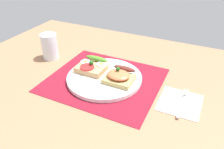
% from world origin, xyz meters
% --- Properties ---
extents(ground_plane, '(1.20, 0.90, 0.03)m').
position_xyz_m(ground_plane, '(0.00, 0.00, -0.02)').
color(ground_plane, '#9B6C4C').
extents(placemat, '(0.39, 0.34, 0.00)m').
position_xyz_m(placemat, '(0.00, 0.00, 0.00)').
color(placemat, maroon).
rests_on(placemat, ground_plane).
extents(plate, '(0.27, 0.27, 0.01)m').
position_xyz_m(plate, '(0.00, 0.00, 0.01)').
color(plate, white).
rests_on(plate, placemat).
extents(sandwich_egg_tomato, '(0.10, 0.10, 0.04)m').
position_xyz_m(sandwich_egg_tomato, '(-0.06, 0.02, 0.03)').
color(sandwich_egg_tomato, tan).
rests_on(sandwich_egg_tomato, plate).
extents(sandwich_salmon, '(0.10, 0.10, 0.05)m').
position_xyz_m(sandwich_salmon, '(0.06, -0.00, 0.03)').
color(sandwich_salmon, tan).
rests_on(sandwich_salmon, plate).
extents(napkin, '(0.12, 0.13, 0.01)m').
position_xyz_m(napkin, '(0.27, -0.01, 0.00)').
color(napkin, white).
rests_on(napkin, ground_plane).
extents(fork, '(0.02, 0.15, 0.00)m').
position_xyz_m(fork, '(0.28, -0.01, 0.01)').
color(fork, '#B7B7BC').
rests_on(fork, napkin).
extents(drinking_glass, '(0.07, 0.07, 0.11)m').
position_xyz_m(drinking_glass, '(-0.28, 0.05, 0.05)').
color(drinking_glass, silver).
rests_on(drinking_glass, ground_plane).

